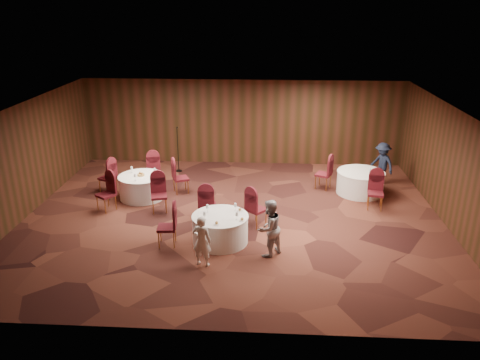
# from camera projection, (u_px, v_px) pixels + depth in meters

# --- Properties ---
(ground) EXTENTS (12.00, 12.00, 0.00)m
(ground) POSITION_uv_depth(u_px,v_px,m) (233.00, 218.00, 13.56)
(ground) COLOR black
(ground) RESTS_ON ground
(room_shell) EXTENTS (12.00, 12.00, 12.00)m
(room_shell) POSITION_uv_depth(u_px,v_px,m) (232.00, 153.00, 12.86)
(room_shell) COLOR silver
(room_shell) RESTS_ON ground
(table_main) EXTENTS (1.46, 1.46, 0.74)m
(table_main) POSITION_uv_depth(u_px,v_px,m) (220.00, 229.00, 12.08)
(table_main) COLOR white
(table_main) RESTS_ON ground
(table_left) EXTENTS (1.44, 1.44, 0.74)m
(table_left) POSITION_uv_depth(u_px,v_px,m) (142.00, 187.00, 14.83)
(table_left) COLOR white
(table_left) RESTS_ON ground
(table_right) EXTENTS (1.52, 1.52, 0.74)m
(table_right) POSITION_uv_depth(u_px,v_px,m) (360.00, 182.00, 15.18)
(table_right) COLOR white
(table_right) RESTS_ON ground
(chairs_main) EXTENTS (2.90, 2.01, 1.00)m
(chairs_main) POSITION_uv_depth(u_px,v_px,m) (211.00, 213.00, 12.66)
(chairs_main) COLOR #3D0C1A
(chairs_main) RESTS_ON ground
(chairs_left) EXTENTS (3.08, 3.08, 1.00)m
(chairs_left) POSITION_uv_depth(u_px,v_px,m) (142.00, 182.00, 14.83)
(chairs_left) COLOR #3D0C1A
(chairs_left) RESTS_ON ground
(chairs_right) EXTENTS (2.03, 2.22, 1.00)m
(chairs_right) POSITION_uv_depth(u_px,v_px,m) (348.00, 183.00, 14.77)
(chairs_right) COLOR #3D0C1A
(chairs_right) RESTS_ON ground
(tabletop_main) EXTENTS (1.06, 0.98, 0.22)m
(tabletop_main) POSITION_uv_depth(u_px,v_px,m) (227.00, 213.00, 11.85)
(tabletop_main) COLOR silver
(tabletop_main) RESTS_ON table_main
(tabletop_left) EXTENTS (0.85, 0.75, 0.22)m
(tabletop_left) POSITION_uv_depth(u_px,v_px,m) (141.00, 173.00, 14.67)
(tabletop_left) COLOR silver
(tabletop_left) RESTS_ON table_left
(tabletop_right) EXTENTS (0.08, 0.08, 0.22)m
(tabletop_right) POSITION_uv_depth(u_px,v_px,m) (370.00, 170.00, 14.73)
(tabletop_right) COLOR silver
(tabletop_right) RESTS_ON table_right
(mic_stand) EXTENTS (0.24, 0.24, 1.67)m
(mic_stand) POSITION_uv_depth(u_px,v_px,m) (178.00, 158.00, 17.12)
(mic_stand) COLOR black
(mic_stand) RESTS_ON ground
(woman_a) EXTENTS (0.52, 0.40, 1.27)m
(woman_a) POSITION_uv_depth(u_px,v_px,m) (202.00, 241.00, 10.91)
(woman_a) COLOR white
(woman_a) RESTS_ON ground
(woman_b) EXTENTS (0.89, 0.89, 1.45)m
(woman_b) POSITION_uv_depth(u_px,v_px,m) (269.00, 228.00, 11.32)
(woman_b) COLOR #A4A4A8
(woman_b) RESTS_ON ground
(man_c) EXTENTS (0.99, 1.07, 1.44)m
(man_c) POSITION_uv_depth(u_px,v_px,m) (382.00, 163.00, 15.90)
(man_c) COLOR #161D31
(man_c) RESTS_ON ground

